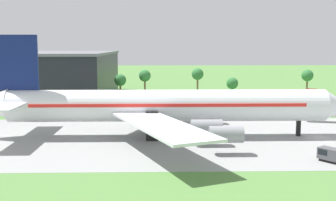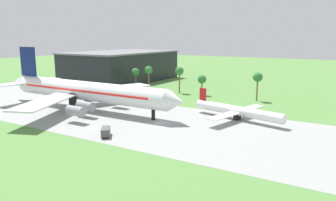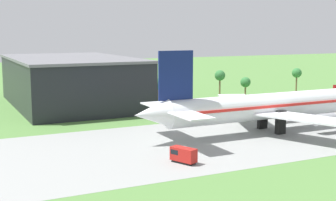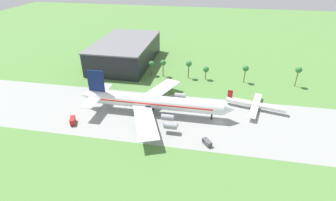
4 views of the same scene
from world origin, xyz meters
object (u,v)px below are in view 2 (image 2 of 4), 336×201
at_px(jet_airliner, 84,91).
at_px(regional_aircraft, 237,111).
at_px(terminal_building, 122,66).
at_px(baggage_tug, 106,132).

bearing_deg(jet_airliner, regional_aircraft, 15.09).
height_order(jet_airliner, terminal_building, jet_airliner).
xyz_separation_m(jet_airliner, baggage_tug, (26.58, -19.29, -5.05)).
xyz_separation_m(regional_aircraft, terminal_building, (-83.69, 49.83, 5.34)).
distance_m(jet_airliner, regional_aircraft, 50.26).
bearing_deg(jet_airliner, terminal_building, 119.30).
relative_size(jet_airliner, terminal_building, 1.24).
distance_m(jet_airliner, terminal_building, 72.12).
xyz_separation_m(jet_airliner, regional_aircraft, (48.40, 13.05, -3.62)).
bearing_deg(baggage_tug, regional_aircraft, 55.99).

